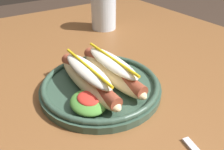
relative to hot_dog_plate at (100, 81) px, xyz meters
name	(u,v)px	position (x,y,z in m)	size (l,w,h in m)	color
dining_table	(164,112)	(0.06, 0.15, -0.12)	(1.46, 0.89, 0.74)	brown
hot_dog_plate	(100,81)	(0.00, 0.00, 0.00)	(0.26, 0.26, 0.08)	#334C3D
water_cup	(104,11)	(-0.33, 0.22, 0.04)	(0.09, 0.09, 0.13)	silver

